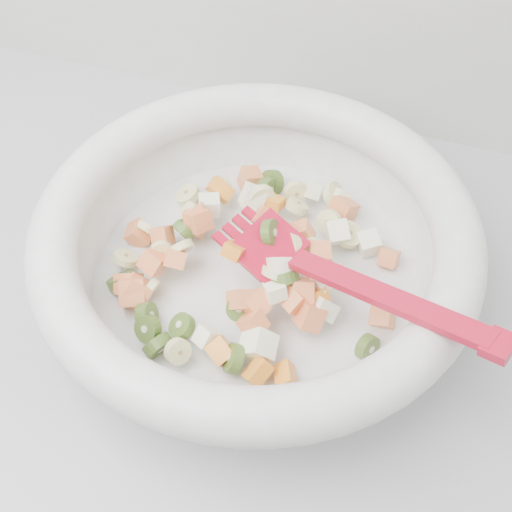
% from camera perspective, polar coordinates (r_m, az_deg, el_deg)
% --- Properties ---
extents(counter, '(2.00, 0.60, 0.90)m').
position_cam_1_polar(counter, '(1.01, 4.07, -19.35)').
color(counter, gray).
rests_on(counter, ground).
extents(mixing_bowl, '(0.41, 0.39, 0.13)m').
position_cam_1_polar(mixing_bowl, '(0.58, -0.01, 0.74)').
color(mixing_bowl, white).
rests_on(mixing_bowl, counter).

